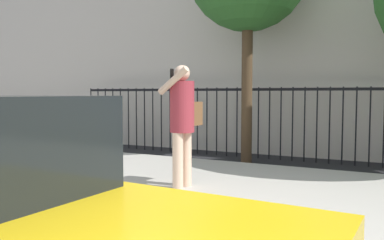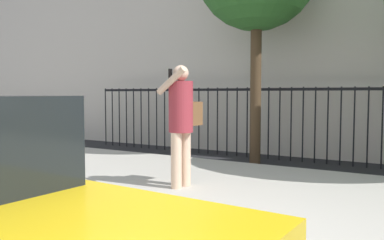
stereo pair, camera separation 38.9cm
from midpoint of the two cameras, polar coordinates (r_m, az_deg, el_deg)
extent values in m
cube|color=#B2ADA3|center=(5.44, 6.66, -11.04)|extent=(28.00, 4.40, 0.15)
cube|color=black|center=(8.82, 15.28, 4.21)|extent=(12.00, 0.04, 0.06)
cylinder|color=black|center=(11.68, -14.96, 0.40)|extent=(0.03, 0.03, 1.60)
cylinder|color=black|center=(11.51, -14.02, 0.37)|extent=(0.03, 0.03, 1.60)
cylinder|color=black|center=(11.34, -13.05, 0.33)|extent=(0.03, 0.03, 1.60)
cylinder|color=black|center=(11.18, -12.05, 0.30)|extent=(0.03, 0.03, 1.60)
cylinder|color=black|center=(11.02, -11.03, 0.26)|extent=(0.03, 0.03, 1.60)
cylinder|color=black|center=(10.86, -9.97, 0.23)|extent=(0.03, 0.03, 1.60)
cylinder|color=black|center=(10.71, -8.88, 0.19)|extent=(0.03, 0.03, 1.60)
cylinder|color=black|center=(10.56, -7.76, 0.15)|extent=(0.03, 0.03, 1.60)
cylinder|color=black|center=(10.41, -6.61, 0.11)|extent=(0.03, 0.03, 1.60)
cylinder|color=black|center=(10.27, -5.43, 0.07)|extent=(0.03, 0.03, 1.60)
cylinder|color=black|center=(10.14, -4.22, 0.02)|extent=(0.03, 0.03, 1.60)
cylinder|color=black|center=(10.01, -2.97, -0.02)|extent=(0.03, 0.03, 1.60)
cylinder|color=black|center=(9.88, -1.69, -0.07)|extent=(0.03, 0.03, 1.60)
cylinder|color=black|center=(9.76, -0.38, -0.11)|extent=(0.03, 0.03, 1.60)
cylinder|color=black|center=(9.64, 0.96, -0.16)|extent=(0.03, 0.03, 1.60)
cylinder|color=black|center=(9.53, 2.34, -0.21)|extent=(0.03, 0.03, 1.60)
cylinder|color=black|center=(9.43, 3.74, -0.26)|extent=(0.03, 0.03, 1.60)
cylinder|color=black|center=(9.33, 5.18, -0.31)|extent=(0.03, 0.03, 1.60)
cylinder|color=black|center=(9.24, 6.65, -0.36)|extent=(0.03, 0.03, 1.60)
cylinder|color=black|center=(9.15, 8.14, -0.41)|extent=(0.03, 0.03, 1.60)
cylinder|color=black|center=(9.07, 9.67, -0.46)|extent=(0.03, 0.03, 1.60)
cylinder|color=black|center=(9.00, 11.22, -0.52)|extent=(0.03, 0.03, 1.60)
cylinder|color=black|center=(8.93, 12.79, -0.57)|extent=(0.03, 0.03, 1.60)
cylinder|color=black|center=(8.87, 14.39, -0.62)|extent=(0.03, 0.03, 1.60)
cylinder|color=black|center=(8.82, 16.00, -0.68)|extent=(0.03, 0.03, 1.60)
cylinder|color=black|center=(8.77, 17.64, -0.73)|extent=(0.03, 0.03, 1.60)
cylinder|color=black|center=(8.73, 19.29, -0.79)|extent=(0.03, 0.03, 1.60)
cylinder|color=black|center=(8.70, 20.96, -0.84)|extent=(0.03, 0.03, 1.60)
cylinder|color=black|center=(8.67, 22.63, -0.89)|extent=(0.03, 0.03, 1.60)
cylinder|color=black|center=(8.66, 24.32, -0.95)|extent=(0.03, 0.03, 1.60)
cylinder|color=beige|center=(5.59, -4.01, -5.77)|extent=(0.15, 0.15, 0.77)
cylinder|color=beige|center=(5.74, -2.76, -5.50)|extent=(0.15, 0.15, 0.77)
cylinder|color=#992D38|center=(5.59, -3.40, 1.88)|extent=(0.38, 0.38, 0.71)
sphere|color=beige|center=(5.60, -3.42, 6.63)|extent=(0.22, 0.22, 0.22)
cylinder|color=beige|center=(5.44, -4.73, 5.57)|extent=(0.50, 0.15, 0.38)
cylinder|color=beige|center=(5.75, -2.17, 1.72)|extent=(0.09, 0.09, 0.54)
cube|color=black|center=(5.52, -4.88, 6.45)|extent=(0.02, 0.07, 0.15)
cube|color=brown|center=(5.80, -1.82, 0.91)|extent=(0.19, 0.30, 0.34)
cylinder|color=#4C3823|center=(8.50, 6.46, 5.05)|extent=(0.23, 0.23, 3.31)
camera|label=1|loc=(0.19, -91.90, -0.13)|focal=37.81mm
camera|label=2|loc=(0.19, 88.10, 0.13)|focal=37.81mm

